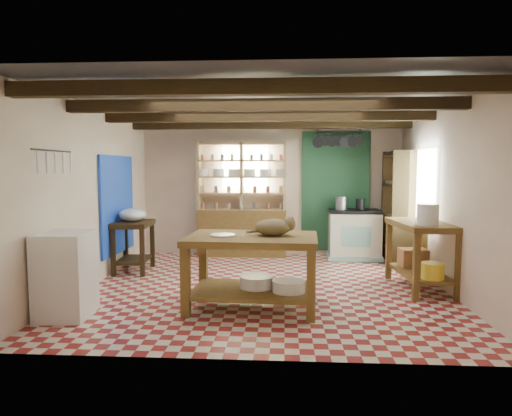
# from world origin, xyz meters

# --- Properties ---
(floor) EXTENTS (5.00, 5.00, 0.02)m
(floor) POSITION_xyz_m (0.00, 0.00, -0.01)
(floor) COLOR maroon
(floor) RESTS_ON ground
(ceiling) EXTENTS (5.00, 5.00, 0.02)m
(ceiling) POSITION_xyz_m (0.00, 0.00, 2.60)
(ceiling) COLOR #424146
(ceiling) RESTS_ON wall_back
(wall_back) EXTENTS (5.00, 0.04, 2.60)m
(wall_back) POSITION_xyz_m (0.00, 2.50, 1.30)
(wall_back) COLOR beige
(wall_back) RESTS_ON floor
(wall_front) EXTENTS (5.00, 0.04, 2.60)m
(wall_front) POSITION_xyz_m (0.00, -2.50, 1.30)
(wall_front) COLOR beige
(wall_front) RESTS_ON floor
(wall_left) EXTENTS (0.04, 5.00, 2.60)m
(wall_left) POSITION_xyz_m (-2.50, 0.00, 1.30)
(wall_left) COLOR beige
(wall_left) RESTS_ON floor
(wall_right) EXTENTS (0.04, 5.00, 2.60)m
(wall_right) POSITION_xyz_m (2.50, 0.00, 1.30)
(wall_right) COLOR beige
(wall_right) RESTS_ON floor
(ceiling_beams) EXTENTS (5.00, 3.80, 0.15)m
(ceiling_beams) POSITION_xyz_m (0.00, 0.00, 2.48)
(ceiling_beams) COLOR #302210
(ceiling_beams) RESTS_ON ceiling
(blue_wall_patch) EXTENTS (0.04, 1.40, 1.60)m
(blue_wall_patch) POSITION_xyz_m (-2.47, 0.90, 1.10)
(blue_wall_patch) COLOR blue
(blue_wall_patch) RESTS_ON wall_left
(green_wall_patch) EXTENTS (1.30, 0.04, 2.30)m
(green_wall_patch) POSITION_xyz_m (1.25, 2.47, 1.25)
(green_wall_patch) COLOR #1C462C
(green_wall_patch) RESTS_ON wall_back
(window_back) EXTENTS (0.90, 0.02, 0.80)m
(window_back) POSITION_xyz_m (-0.50, 2.48, 1.70)
(window_back) COLOR silver
(window_back) RESTS_ON wall_back
(window_right) EXTENTS (0.02, 1.30, 1.20)m
(window_right) POSITION_xyz_m (2.48, 1.00, 1.40)
(window_right) COLOR silver
(window_right) RESTS_ON wall_right
(utensil_rail) EXTENTS (0.06, 0.90, 0.28)m
(utensil_rail) POSITION_xyz_m (-2.44, -1.20, 1.78)
(utensil_rail) COLOR black
(utensil_rail) RESTS_ON wall_left
(pot_rack) EXTENTS (0.86, 0.12, 0.36)m
(pot_rack) POSITION_xyz_m (1.25, 2.05, 2.18)
(pot_rack) COLOR black
(pot_rack) RESTS_ON ceiling
(shelving_unit) EXTENTS (1.70, 0.34, 2.20)m
(shelving_unit) POSITION_xyz_m (-0.55, 2.31, 1.10)
(shelving_unit) COLOR tan
(shelving_unit) RESTS_ON floor
(tall_rack) EXTENTS (0.40, 0.86, 2.00)m
(tall_rack) POSITION_xyz_m (2.28, 1.80, 1.00)
(tall_rack) COLOR #302210
(tall_rack) RESTS_ON floor
(work_table) EXTENTS (1.61, 1.12, 0.88)m
(work_table) POSITION_xyz_m (-0.12, -0.96, 0.44)
(work_table) COLOR brown
(work_table) RESTS_ON floor
(stove) EXTENTS (0.96, 0.66, 0.93)m
(stove) POSITION_xyz_m (1.57, 2.15, 0.46)
(stove) COLOR beige
(stove) RESTS_ON floor
(prep_table) EXTENTS (0.62, 0.86, 0.83)m
(prep_table) POSITION_xyz_m (-2.20, 0.85, 0.42)
(prep_table) COLOR #302210
(prep_table) RESTS_ON floor
(white_cabinet) EXTENTS (0.59, 0.69, 0.97)m
(white_cabinet) POSITION_xyz_m (-2.22, -1.43, 0.49)
(white_cabinet) COLOR white
(white_cabinet) RESTS_ON floor
(right_counter) EXTENTS (0.74, 1.36, 0.95)m
(right_counter) POSITION_xyz_m (2.18, 0.04, 0.47)
(right_counter) COLOR brown
(right_counter) RESTS_ON floor
(cat) EXTENTS (0.48, 0.39, 0.20)m
(cat) POSITION_xyz_m (0.13, -0.92, 0.98)
(cat) COLOR olive
(cat) RESTS_ON work_table
(steel_tray) EXTENTS (0.32, 0.32, 0.02)m
(steel_tray) POSITION_xyz_m (-0.47, -0.99, 0.89)
(steel_tray) COLOR #ACABB3
(steel_tray) RESTS_ON work_table
(basin_large) EXTENTS (0.44, 0.44, 0.15)m
(basin_large) POSITION_xyz_m (-0.07, -0.91, 0.31)
(basin_large) COLOR white
(basin_large) RESTS_ON work_table
(basin_small) EXTENTS (0.41, 0.41, 0.14)m
(basin_small) POSITION_xyz_m (0.33, -1.08, 0.30)
(basin_small) COLOR white
(basin_small) RESTS_ON work_table
(kettle_left) EXTENTS (0.21, 0.21, 0.24)m
(kettle_left) POSITION_xyz_m (1.32, 2.16, 1.05)
(kettle_left) COLOR #ACABB3
(kettle_left) RESTS_ON stove
(kettle_right) EXTENTS (0.16, 0.16, 0.20)m
(kettle_right) POSITION_xyz_m (1.67, 2.15, 1.03)
(kettle_right) COLOR black
(kettle_right) RESTS_ON stove
(enamel_bowl) EXTENTS (0.46, 0.46, 0.21)m
(enamel_bowl) POSITION_xyz_m (-2.20, 0.85, 0.94)
(enamel_bowl) COLOR white
(enamel_bowl) RESTS_ON prep_table
(white_bucket) EXTENTS (0.30, 0.30, 0.28)m
(white_bucket) POSITION_xyz_m (2.15, -0.31, 1.09)
(white_bucket) COLOR white
(white_bucket) RESTS_ON right_counter
(wicker_basket) EXTENTS (0.40, 0.33, 0.27)m
(wicker_basket) POSITION_xyz_m (2.16, 0.34, 0.38)
(wicker_basket) COLOR #A96F44
(wicker_basket) RESTS_ON right_counter
(yellow_tub) EXTENTS (0.31, 0.31, 0.21)m
(yellow_tub) POSITION_xyz_m (2.21, -0.41, 0.36)
(yellow_tub) COLOR yellow
(yellow_tub) RESTS_ON right_counter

